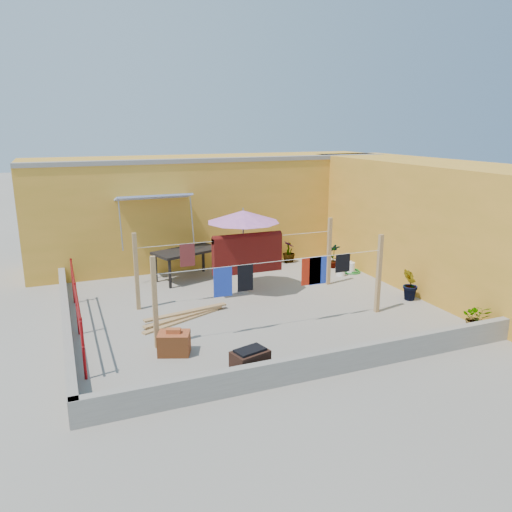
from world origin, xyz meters
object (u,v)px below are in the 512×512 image
brick_stack (174,343)px  brazier (250,364)px  water_jug_a (341,270)px  plant_back_a (270,253)px  white_basin (310,364)px  water_jug_b (351,268)px  patio_umbrella (243,217)px  green_hose (352,271)px  outdoor_table (187,253)px

brick_stack → brazier: 1.70m
water_jug_a → plant_back_a: 2.32m
white_basin → water_jug_a: 5.67m
white_basin → water_jug_b: size_ratio=1.42×
patio_umbrella → plant_back_a: 3.15m
brick_stack → white_basin: size_ratio=1.32×
white_basin → water_jug_b: water_jug_b is taller
patio_umbrella → green_hose: 4.03m
white_basin → brazier: bearing=180.0°
white_basin → brick_stack: bearing=146.5°
white_basin → plant_back_a: size_ratio=0.70×
patio_umbrella → brick_stack: size_ratio=3.35×
white_basin → water_jug_a: size_ratio=1.40×
green_hose → brazier: bearing=-136.6°
brick_stack → white_basin: 2.53m
patio_umbrella → green_hose: bearing=7.7°
water_jug_b → green_hose: bearing=37.1°
outdoor_table → green_hose: 4.75m
patio_umbrella → outdoor_table: bearing=123.2°
brick_stack → brazier: size_ratio=1.01×
patio_umbrella → white_basin: size_ratio=4.43×
white_basin → plant_back_a: (2.00, 6.40, 0.32)m
patio_umbrella → white_basin: (-0.34, -4.24, -1.90)m
white_basin → green_hose: bearing=50.7°
water_jug_a → green_hose: size_ratio=0.73×
outdoor_table → brick_stack: size_ratio=2.89×
water_jug_b → green_hose: (0.08, 0.06, -0.13)m
water_jug_a → outdoor_table: bearing=162.5°
water_jug_a → plant_back_a: (-1.38, 1.85, 0.21)m
outdoor_table → plant_back_a: outdoor_table is taller
white_basin → plant_back_a: plant_back_a is taller
water_jug_b → brazier: bearing=-136.5°
green_hose → water_jug_a: bearing=-160.8°
water_jug_a → brick_stack: bearing=-150.1°
water_jug_a → green_hose: water_jug_a is taller
brazier → plant_back_a: 7.13m
plant_back_a → water_jug_b: bearing=-44.6°
outdoor_table → brazier: size_ratio=2.92×
water_jug_a → white_basin: bearing=-126.6°
outdoor_table → white_basin: bearing=-83.1°
brazier → water_jug_b: 6.76m
green_hose → white_basin: bearing=-129.3°
patio_umbrella → water_jug_b: bearing=6.9°
brazier → plant_back_a: bearing=63.9°
water_jug_a → water_jug_b: bearing=14.6°
patio_umbrella → outdoor_table: (-1.05, 1.60, -1.19)m
patio_umbrella → plant_back_a: size_ratio=3.12×
patio_umbrella → brick_stack: bearing=-130.6°
water_jug_b → green_hose: 0.17m
plant_back_a → water_jug_a: bearing=-53.2°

